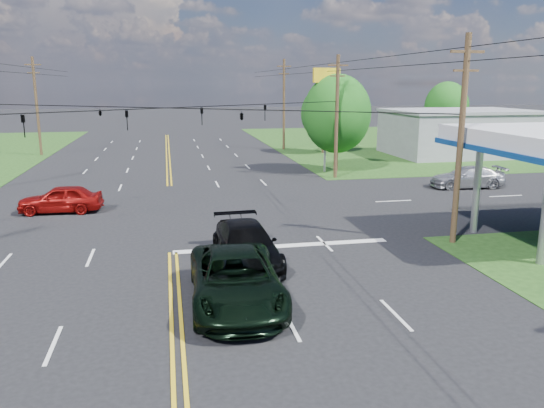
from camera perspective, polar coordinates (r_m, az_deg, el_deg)
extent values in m
plane|color=black|center=(31.74, -10.84, -0.78)|extent=(280.00, 280.00, 0.00)
cube|color=#1A3D13|center=(72.35, 17.93, 6.39)|extent=(46.00, 48.00, 0.03)
cube|color=silver|center=(24.55, 1.16, -4.57)|extent=(10.00, 0.50, 0.02)
cube|color=slate|center=(59.31, 19.42, 7.14)|extent=(14.00, 10.00, 4.40)
cylinder|color=#A5A5AA|center=(28.25, 21.19, 1.73)|extent=(0.36, 0.36, 4.65)
cylinder|color=#3B2D19|center=(25.60, 19.60, 6.28)|extent=(0.28, 0.28, 9.50)
cube|color=#3B2D19|center=(25.50, 20.29, 15.12)|extent=(1.60, 0.12, 0.12)
cube|color=#3B2D19|center=(25.47, 20.15, 13.33)|extent=(1.20, 0.10, 0.10)
cylinder|color=#3B2D19|center=(42.03, 6.97, 9.21)|extent=(0.28, 0.28, 9.50)
cube|color=#3B2D19|center=(41.98, 7.12, 14.59)|extent=(1.60, 0.12, 0.12)
cube|color=#3B2D19|center=(41.96, 7.09, 13.50)|extent=(1.20, 0.10, 0.10)
cylinder|color=#3B2D19|center=(60.33, -23.97, 9.53)|extent=(0.28, 0.28, 10.00)
cube|color=#3B2D19|center=(60.31, -24.34, 13.50)|extent=(1.60, 0.12, 0.12)
cube|color=#3B2D19|center=(60.29, -24.27, 12.74)|extent=(1.20, 0.10, 0.10)
cylinder|color=#3B2D19|center=(60.35, 1.29, 10.61)|extent=(0.28, 0.28, 10.00)
cube|color=#3B2D19|center=(60.33, 1.31, 14.60)|extent=(1.60, 0.12, 0.12)
cube|color=#3B2D19|center=(60.31, 1.31, 13.84)|extent=(1.20, 0.10, 0.10)
imported|color=black|center=(27.22, -25.15, 7.59)|extent=(0.17, 0.21, 1.05)
imported|color=black|center=(29.57, -15.33, 8.67)|extent=(0.17, 0.21, 1.05)
imported|color=black|center=(32.44, -7.55, 9.34)|extent=(0.17, 0.21, 1.05)
imported|color=black|center=(36.03, -0.75, 9.78)|extent=(0.17, 0.21, 1.05)
imported|color=black|center=(33.83, -18.01, 9.44)|extent=(1.24, 0.26, 0.50)
imported|color=black|center=(28.50, -3.29, 9.51)|extent=(1.24, 0.26, 0.50)
cylinder|color=black|center=(31.72, 13.56, 15.31)|extent=(0.04, 100.00, 0.04)
cylinder|color=black|center=(31.70, 13.50, 14.22)|extent=(0.04, 100.00, 0.04)
cylinder|color=#3B2D19|center=(45.47, 6.89, 5.55)|extent=(0.36, 0.36, 3.30)
ellipsoid|color=#164E14|center=(45.18, 7.00, 9.61)|extent=(5.70, 5.70, 6.60)
cylinder|color=#3B2D19|center=(57.62, 5.56, 6.89)|extent=(0.36, 0.36, 2.86)
ellipsoid|color=#164E14|center=(57.40, 5.62, 9.66)|extent=(4.94, 4.94, 5.72)
cylinder|color=#3B2D19|center=(69.99, 18.09, 7.45)|extent=(0.36, 0.36, 3.08)
ellipsoid|color=#164E14|center=(69.80, 18.26, 9.91)|extent=(5.32, 5.32, 6.16)
imported|color=black|center=(18.09, -3.91, -8.08)|extent=(3.19, 6.55, 1.79)
imported|color=black|center=(22.05, -2.79, -4.36)|extent=(2.55, 5.80, 1.66)
imported|color=maroon|center=(33.13, -21.78, 0.51)|extent=(4.76, 2.08, 1.59)
imported|color=#A8A8AD|center=(40.69, 20.25, 2.73)|extent=(5.43, 2.61, 1.53)
cylinder|color=#A5A5AA|center=(44.83, 5.79, 8.88)|extent=(0.20, 0.20, 8.60)
cube|color=yellow|center=(44.73, 5.90, 13.61)|extent=(2.38, 0.59, 1.18)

